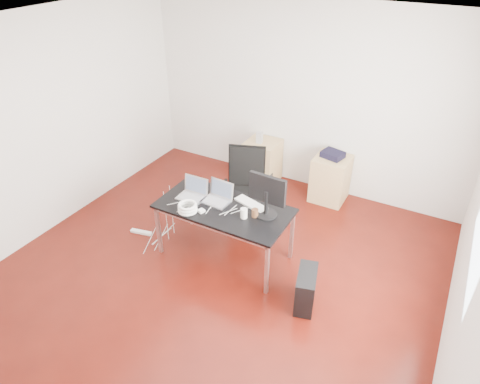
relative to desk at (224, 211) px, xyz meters
The scene contains 18 objects.
room_shell 0.81m from the desk, 67.87° to the right, with size 5.00×5.00×5.00m.
desk is the anchor object (origin of this frame).
office_chair 0.78m from the desk, 99.43° to the left, with size 0.61×0.63×1.08m.
filing_cabinet_left 1.98m from the desk, 102.47° to the left, with size 0.50×0.50×0.70m, color tan.
filing_cabinet_right 2.06m from the desk, 69.36° to the left, with size 0.50×0.50×0.70m, color tan.
pc_tower 1.31m from the desk, 13.65° to the right, with size 0.20×0.45×0.44m, color black.
wastebasket 1.77m from the desk, 98.55° to the left, with size 0.24×0.24×0.28m, color black.
power_strip 1.41m from the desk, behind, with size 0.30×0.06×0.04m, color white.
laptop_left 0.47m from the desk, behind, with size 0.34×0.26×0.23m.
laptop_right 0.20m from the desk, 146.90° to the left, with size 0.35×0.27×0.23m.
monitor 0.62m from the desk, 12.82° to the left, with size 0.45×0.26×0.51m.
keyboard 0.33m from the desk, 38.29° to the left, with size 0.44×0.14×0.02m, color white.
cup_white 0.33m from the desk, 12.95° to the right, with size 0.08×0.08×0.12m, color white.
cup_brown 0.42m from the desk, ahead, with size 0.08×0.08×0.10m, color #57341D.
cable_coil 0.44m from the desk, 139.46° to the right, with size 0.24×0.24×0.11m.
power_adapter 0.29m from the desk, 130.93° to the right, with size 0.07×0.07×0.03m, color white.
speaker 1.90m from the desk, 103.81° to the left, with size 0.09×0.08×0.18m, color #9E9E9E.
navy_garment 2.04m from the desk, 69.90° to the left, with size 0.30×0.24×0.09m, color black.
Camera 1 is at (2.10, -3.26, 3.59)m, focal length 32.00 mm.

